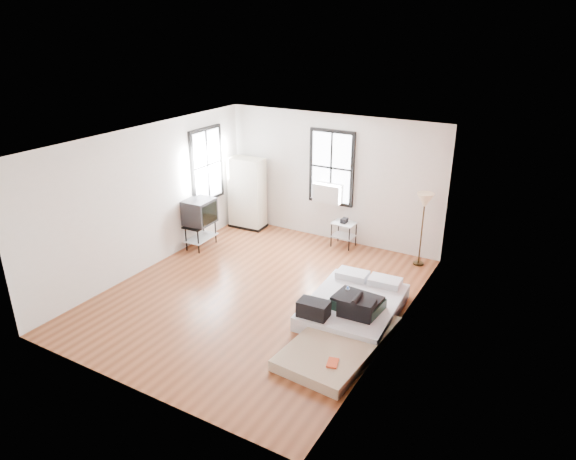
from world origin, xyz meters
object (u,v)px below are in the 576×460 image
Objects in this scene: side_table at (344,228)px; floor_lamp at (425,205)px; tv_stand at (200,213)px; mattress_bare at (344,333)px; wardrobe at (247,193)px; mattress_main at (353,305)px.

floor_lamp reaches higher than side_table.
tv_stand is (-2.67, -1.56, 0.34)m from side_table.
floor_lamp is at bearing 90.40° from mattress_bare.
wardrobe is at bearing -178.37° from side_table.
mattress_main is 4.12m from tv_stand.
mattress_main is 3.09× the size of side_table.
wardrobe is 4.17m from floor_lamp.
mattress_main is 1.33× the size of floor_lamp.
wardrobe reaches higher than floor_lamp.
side_table is (-1.29, 2.50, 0.26)m from mattress_main.
side_table is 1.89m from floor_lamp.
tv_stand is at bearing 163.37° from mattress_main.
floor_lamp is (1.69, -0.07, 0.84)m from side_table.
mattress_main is 4.52m from wardrobe.
mattress_bare is at bearing -25.70° from tv_stand.
mattress_main is at bearing -62.73° from side_table.
tv_stand is at bearing -161.12° from floor_lamp.
floor_lamp is (0.40, 2.43, 1.11)m from mattress_main.
wardrobe is (-3.75, 2.43, 0.66)m from mattress_main.
wardrobe is (-3.94, 3.23, 0.69)m from mattress_bare.
floor_lamp is at bearing 15.85° from tv_stand.
mattress_main is at bearing -99.42° from floor_lamp.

